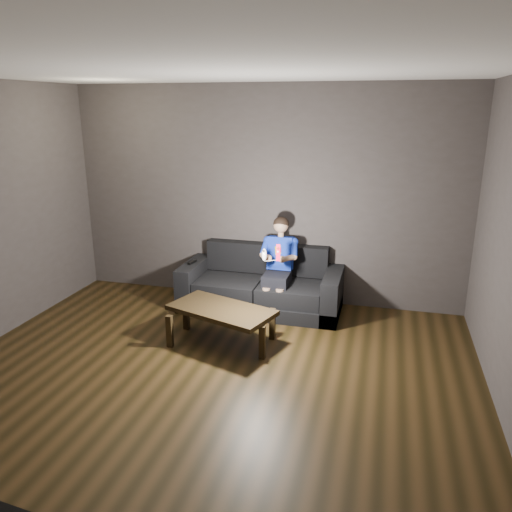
# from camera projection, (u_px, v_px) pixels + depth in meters

# --- Properties ---
(floor) EXTENTS (5.00, 5.00, 0.00)m
(floor) POSITION_uv_depth(u_px,v_px,m) (194.00, 399.00, 4.31)
(floor) COLOR black
(floor) RESTS_ON ground
(back_wall) EXTENTS (5.00, 0.04, 2.70)m
(back_wall) POSITION_uv_depth(u_px,v_px,m) (264.00, 196.00, 6.24)
(back_wall) COLOR #3C3635
(back_wall) RESTS_ON ground
(ceiling) EXTENTS (5.00, 5.00, 0.02)m
(ceiling) POSITION_uv_depth(u_px,v_px,m) (180.00, 66.00, 3.53)
(ceiling) COLOR white
(ceiling) RESTS_ON back_wall
(sofa) EXTENTS (1.96, 0.84, 0.76)m
(sofa) POSITION_uv_depth(u_px,v_px,m) (261.00, 289.00, 6.19)
(sofa) COLOR black
(sofa) RESTS_ON floor
(child) EXTENTS (0.45, 0.55, 1.11)m
(child) POSITION_uv_depth(u_px,v_px,m) (279.00, 259.00, 5.97)
(child) COLOR black
(child) RESTS_ON sofa
(wii_remote_red) EXTENTS (0.06, 0.08, 0.19)m
(wii_remote_red) POSITION_uv_depth(u_px,v_px,m) (278.00, 252.00, 5.50)
(wii_remote_red) COLOR red
(wii_remote_red) RESTS_ON child
(nunchuk_white) EXTENTS (0.08, 0.10, 0.15)m
(nunchuk_white) POSITION_uv_depth(u_px,v_px,m) (264.00, 255.00, 5.55)
(nunchuk_white) COLOR silver
(nunchuk_white) RESTS_ON child
(wii_remote_black) EXTENTS (0.07, 0.16, 0.03)m
(wii_remote_black) POSITION_uv_depth(u_px,v_px,m) (192.00, 262.00, 6.25)
(wii_remote_black) COLOR black
(wii_remote_black) RESTS_ON sofa
(coffee_table) EXTENTS (1.22, 0.87, 0.40)m
(coffee_table) POSITION_uv_depth(u_px,v_px,m) (222.00, 313.00, 5.24)
(coffee_table) COLOR black
(coffee_table) RESTS_ON floor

